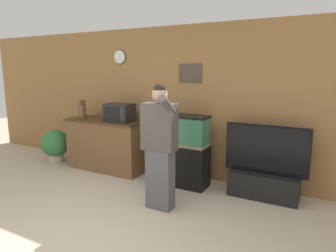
# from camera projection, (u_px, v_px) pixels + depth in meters

# --- Properties ---
(ground_plane) EXTENTS (18.00, 18.00, 0.00)m
(ground_plane) POSITION_uv_depth(u_px,v_px,m) (83.00, 245.00, 3.22)
(ground_plane) COLOR beige
(wall_back_paneled) EXTENTS (10.00, 0.08, 2.60)m
(wall_back_paneled) POSITION_uv_depth(u_px,v_px,m) (185.00, 102.00, 5.20)
(wall_back_paneled) COLOR olive
(wall_back_paneled) RESTS_ON ground_plane
(counter_island) EXTENTS (1.55, 0.59, 0.95)m
(counter_island) POSITION_uv_depth(u_px,v_px,m) (107.00, 145.00, 5.62)
(counter_island) COLOR brown
(counter_island) RESTS_ON ground_plane
(microwave) EXTENTS (0.51, 0.33, 0.31)m
(microwave) POSITION_uv_depth(u_px,v_px,m) (119.00, 112.00, 5.37)
(microwave) COLOR black
(microwave) RESTS_ON counter_island
(knife_block) EXTENTS (0.13, 0.10, 0.35)m
(knife_block) POSITION_uv_depth(u_px,v_px,m) (82.00, 111.00, 5.71)
(knife_block) COLOR brown
(knife_block) RESTS_ON counter_island
(aquarium_on_stand) EXTENTS (0.83, 0.38, 1.16)m
(aquarium_on_stand) POSITION_uv_depth(u_px,v_px,m) (183.00, 150.00, 4.82)
(aquarium_on_stand) COLOR black
(aquarium_on_stand) RESTS_ON ground_plane
(tv_on_stand) EXTENTS (1.19, 0.40, 1.08)m
(tv_on_stand) POSITION_uv_depth(u_px,v_px,m) (264.00, 177.00, 4.39)
(tv_on_stand) COLOR black
(tv_on_stand) RESTS_ON ground_plane
(person_standing) EXTENTS (0.53, 0.40, 1.69)m
(person_standing) POSITION_uv_depth(u_px,v_px,m) (159.00, 145.00, 3.95)
(person_standing) COLOR #515156
(person_standing) RESTS_ON ground_plane
(potted_plant) EXTENTS (0.56, 0.56, 0.66)m
(potted_plant) POSITION_uv_depth(u_px,v_px,m) (55.00, 144.00, 6.10)
(potted_plant) COLOR #B2A899
(potted_plant) RESTS_ON ground_plane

